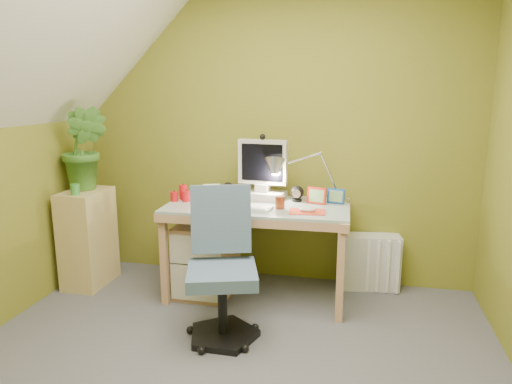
% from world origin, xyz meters
% --- Properties ---
extents(wall_back, '(3.20, 0.01, 2.40)m').
position_xyz_m(wall_back, '(0.00, 1.60, 1.20)').
color(wall_back, olive).
rests_on(wall_back, floor).
extents(slope_ceiling, '(1.10, 3.20, 1.10)m').
position_xyz_m(slope_ceiling, '(-1.00, 0.00, 1.85)').
color(slope_ceiling, white).
rests_on(slope_ceiling, wall_left).
extents(desk, '(1.35, 0.70, 0.72)m').
position_xyz_m(desk, '(-0.03, 1.18, 0.36)').
color(desk, tan).
rests_on(desk, floor).
extents(monitor, '(0.37, 0.24, 0.49)m').
position_xyz_m(monitor, '(-0.03, 1.36, 0.96)').
color(monitor, beige).
rests_on(monitor, desk).
extents(speaker_left, '(0.12, 0.12, 0.13)m').
position_xyz_m(speaker_left, '(-0.30, 1.34, 0.78)').
color(speaker_left, black).
rests_on(speaker_left, desk).
extents(speaker_right, '(0.10, 0.10, 0.12)m').
position_xyz_m(speaker_right, '(0.24, 1.34, 0.78)').
color(speaker_right, black).
rests_on(speaker_right, desk).
extents(keyboard, '(0.44, 0.20, 0.02)m').
position_xyz_m(keyboard, '(-0.11, 1.04, 0.73)').
color(keyboard, silver).
rests_on(keyboard, desk).
extents(mousepad, '(0.26, 0.19, 0.01)m').
position_xyz_m(mousepad, '(0.35, 1.04, 0.72)').
color(mousepad, red).
rests_on(mousepad, desk).
extents(mouse, '(0.11, 0.08, 0.04)m').
position_xyz_m(mouse, '(0.35, 1.04, 0.73)').
color(mouse, silver).
rests_on(mouse, mousepad).
extents(amber_tumbler, '(0.07, 0.07, 0.09)m').
position_xyz_m(amber_tumbler, '(0.15, 1.10, 0.76)').
color(amber_tumbler, maroon).
rests_on(amber_tumbler, desk).
extents(candle_cluster, '(0.18, 0.16, 0.11)m').
position_xyz_m(candle_cluster, '(-0.63, 1.19, 0.77)').
color(candle_cluster, red).
rests_on(candle_cluster, desk).
extents(photo_frame_red, '(0.14, 0.06, 0.12)m').
position_xyz_m(photo_frame_red, '(0.39, 1.30, 0.78)').
color(photo_frame_red, '#B22113').
rests_on(photo_frame_red, desk).
extents(photo_frame_blue, '(0.13, 0.05, 0.11)m').
position_xyz_m(photo_frame_blue, '(0.53, 1.34, 0.77)').
color(photo_frame_blue, navy).
rests_on(photo_frame_blue, desk).
extents(photo_frame_green, '(0.13, 0.06, 0.11)m').
position_xyz_m(photo_frame_green, '(-0.43, 1.32, 0.77)').
color(photo_frame_green, '#B3D18F').
rests_on(photo_frame_green, desk).
extents(desk_lamp, '(0.55, 0.32, 0.56)m').
position_xyz_m(desk_lamp, '(0.42, 1.36, 1.00)').
color(desk_lamp, silver).
rests_on(desk_lamp, desk).
extents(side_ledge, '(0.29, 0.44, 0.77)m').
position_xyz_m(side_ledge, '(-1.40, 1.11, 0.39)').
color(side_ledge, tan).
rests_on(side_ledge, floor).
extents(potted_plant, '(0.39, 0.32, 0.65)m').
position_xyz_m(potted_plant, '(-1.40, 1.16, 1.10)').
color(potted_plant, '#3E7326').
rests_on(potted_plant, side_ledge).
extents(green_cup, '(0.07, 0.07, 0.08)m').
position_xyz_m(green_cup, '(-1.38, 0.96, 0.81)').
color(green_cup, '#3A8939').
rests_on(green_cup, side_ledge).
extents(task_chair, '(0.60, 0.60, 0.87)m').
position_xyz_m(task_chair, '(-0.11, 0.51, 0.44)').
color(task_chair, '#465C73').
rests_on(task_chair, floor).
extents(radiator, '(0.46, 0.24, 0.44)m').
position_xyz_m(radiator, '(0.82, 1.50, 0.22)').
color(radiator, silver).
rests_on(radiator, floor).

